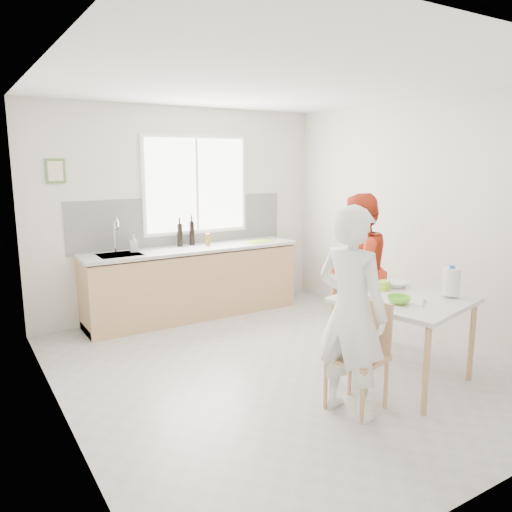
{
  "coord_description": "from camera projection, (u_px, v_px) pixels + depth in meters",
  "views": [
    {
      "loc": [
        -2.64,
        -3.85,
        2.02
      ],
      "look_at": [
        -0.13,
        0.2,
        1.1
      ],
      "focal_mm": 35.0,
      "sensor_mm": 36.0,
      "label": 1
    }
  ],
  "objects": [
    {
      "name": "kitchen_counter",
      "position": [
        193.0,
        285.0,
        6.5
      ],
      "size": [
        2.84,
        0.64,
        1.37
      ],
      "color": "tan",
      "rests_on": "ground"
    },
    {
      "name": "window",
      "position": [
        196.0,
        185.0,
        6.6
      ],
      "size": [
        1.5,
        0.06,
        1.3
      ],
      "color": "white",
      "rests_on": "room_shell"
    },
    {
      "name": "wine_bottle_a",
      "position": [
        192.0,
        233.0,
        6.55
      ],
      "size": [
        0.07,
        0.07,
        0.32
      ],
      "primitive_type": "cylinder",
      "color": "black",
      "rests_on": "kitchen_counter"
    },
    {
      "name": "spoon",
      "position": [
        424.0,
        303.0,
        4.3
      ],
      "size": [
        0.14,
        0.1,
        0.01
      ],
      "primitive_type": "cylinder",
      "rotation": [
        0.0,
        1.57,
        0.59
      ],
      "color": "#A5A5AA",
      "rests_on": "dining_table"
    },
    {
      "name": "jar_amber",
      "position": [
        208.0,
        240.0,
        6.51
      ],
      "size": [
        0.06,
        0.06,
        0.16
      ],
      "primitive_type": "cylinder",
      "color": "olive",
      "rests_on": "kitchen_counter"
    },
    {
      "name": "milk_jug",
      "position": [
        452.0,
        281.0,
        4.52
      ],
      "size": [
        0.21,
        0.15,
        0.27
      ],
      "rotation": [
        0.0,
        0.0,
        0.24
      ],
      "color": "white",
      "rests_on": "dining_table"
    },
    {
      "name": "wine_bottle_b",
      "position": [
        180.0,
        235.0,
        6.45
      ],
      "size": [
        0.07,
        0.07,
        0.3
      ],
      "primitive_type": "cylinder",
      "color": "black",
      "rests_on": "kitchen_counter"
    },
    {
      "name": "soap_bottle",
      "position": [
        134.0,
        243.0,
        6.08
      ],
      "size": [
        0.12,
        0.12,
        0.21
      ],
      "primitive_type": "imported",
      "rotation": [
        0.0,
        0.0,
        -0.29
      ],
      "color": "#999999",
      "rests_on": "kitchen_counter"
    },
    {
      "name": "cutting_board",
      "position": [
        258.0,
        242.0,
        6.82
      ],
      "size": [
        0.36,
        0.27,
        0.01
      ],
      "primitive_type": "cube",
      "rotation": [
        0.0,
        0.0,
        0.06
      ],
      "color": "#AAD832",
      "rests_on": "kitchen_counter"
    },
    {
      "name": "dining_table",
      "position": [
        404.0,
        307.0,
        4.53
      ],
      "size": [
        1.25,
        1.25,
        0.8
      ],
      "rotation": [
        0.0,
        0.0,
        0.24
      ],
      "color": "silver",
      "rests_on": "ground"
    },
    {
      "name": "chair_left",
      "position": [
        362.0,
        350.0,
        4.09
      ],
      "size": [
        0.5,
        0.5,
        0.89
      ],
      "rotation": [
        0.0,
        0.0,
        -1.33
      ],
      "color": "tan",
      "rests_on": "ground"
    },
    {
      "name": "ground",
      "position": [
        277.0,
        367.0,
        4.96
      ],
      "size": [
        4.5,
        4.5,
        0.0
      ],
      "primitive_type": "plane",
      "color": "#B7B7B2",
      "rests_on": "ground"
    },
    {
      "name": "room_shell",
      "position": [
        279.0,
        201.0,
        4.65
      ],
      "size": [
        4.5,
        4.5,
        4.5
      ],
      "color": "silver",
      "rests_on": "ground"
    },
    {
      "name": "bowl_green",
      "position": [
        399.0,
        300.0,
        4.33
      ],
      "size": [
        0.25,
        0.25,
        0.06
      ],
      "primitive_type": "imported",
      "rotation": [
        0.0,
        0.0,
        0.24
      ],
      "color": "#7AD731",
      "rests_on": "dining_table"
    },
    {
      "name": "picture_frame",
      "position": [
        55.0,
        171.0,
        5.66
      ],
      "size": [
        0.22,
        0.03,
        0.28
      ],
      "color": "#56863D",
      "rests_on": "room_shell"
    },
    {
      "name": "person_white",
      "position": [
        351.0,
        313.0,
        3.9
      ],
      "size": [
        0.54,
        0.7,
        1.7
      ],
      "primitive_type": "imported",
      "rotation": [
        0.0,
        0.0,
        1.81
      ],
      "color": "white",
      "rests_on": "ground"
    },
    {
      "name": "bowl_white",
      "position": [
        396.0,
        284.0,
        4.89
      ],
      "size": [
        0.27,
        0.27,
        0.06
      ],
      "primitive_type": "imported",
      "rotation": [
        0.0,
        0.0,
        0.24
      ],
      "color": "white",
      "rests_on": "dining_table"
    },
    {
      "name": "green_box",
      "position": [
        383.0,
        286.0,
        4.76
      ],
      "size": [
        0.12,
        0.12,
        0.09
      ],
      "primitive_type": "cube",
      "rotation": [
        0.0,
        0.0,
        0.24
      ],
      "color": "#A3D230",
      "rests_on": "dining_table"
    },
    {
      "name": "chair_far",
      "position": [
        350.0,
        308.0,
        5.38
      ],
      "size": [
        0.46,
        0.46,
        0.82
      ],
      "rotation": [
        0.0,
        0.0,
        0.24
      ],
      "color": "tan",
      "rests_on": "ground"
    },
    {
      "name": "backsplash",
      "position": [
        183.0,
        221.0,
        6.6
      ],
      "size": [
        3.0,
        0.02,
        0.65
      ],
      "primitive_type": "cube",
      "color": "white",
      "rests_on": "room_shell"
    },
    {
      "name": "person_red",
      "position": [
        357.0,
        271.0,
        5.41
      ],
      "size": [
        0.94,
        0.81,
        1.68
      ],
      "primitive_type": "imported",
      "rotation": [
        0.0,
        0.0,
        3.38
      ],
      "color": "red",
      "rests_on": "ground"
    }
  ]
}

